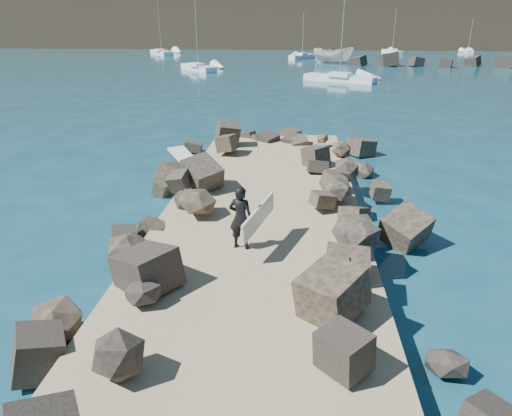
% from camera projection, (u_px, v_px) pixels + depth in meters
% --- Properties ---
extents(ground, '(800.00, 800.00, 0.00)m').
position_uv_depth(ground, '(259.00, 242.00, 13.32)').
color(ground, '#0F384C').
rests_on(ground, ground).
extents(jetty, '(6.00, 26.00, 0.60)m').
position_uv_depth(jetty, '(252.00, 268.00, 11.36)').
color(jetty, '#8C7759').
rests_on(jetty, ground).
extents(riprap_left, '(2.60, 22.00, 1.00)m').
position_uv_depth(riprap_left, '(145.00, 247.00, 11.98)').
color(riprap_left, black).
rests_on(riprap_left, ground).
extents(riprap_right, '(2.60, 22.00, 1.00)m').
position_uv_depth(riprap_right, '(368.00, 256.00, 11.51)').
color(riprap_right, black).
rests_on(riprap_right, ground).
extents(surfboard_resting, '(2.12, 2.46, 0.09)m').
position_uv_depth(surfboard_resting, '(190.00, 166.00, 16.80)').
color(surfboard_resting, white).
rests_on(surfboard_resting, riprap_left).
extents(boat_imported, '(6.37, 3.88, 2.31)m').
position_uv_depth(boat_imported, '(333.00, 55.00, 67.13)').
color(boat_imported, white).
rests_on(boat_imported, ground).
extents(surfer_with_board, '(1.11, 2.00, 1.66)m').
position_uv_depth(surfer_with_board, '(243.00, 218.00, 11.40)').
color(surfer_with_board, black).
rests_on(surfer_with_board, jetty).
extents(sailboat_f, '(1.66, 5.10, 6.25)m').
position_uv_depth(sailboat_f, '(468.00, 51.00, 87.77)').
color(sailboat_f, white).
rests_on(sailboat_f, ground).
extents(sailboat_e, '(6.13, 7.93, 9.89)m').
position_uv_depth(sailboat_e, '(161.00, 52.00, 84.58)').
color(sailboat_e, white).
rests_on(sailboat_e, ground).
extents(sailboat_c, '(7.50, 5.03, 9.11)m').
position_uv_depth(sailboat_c, '(340.00, 78.00, 47.45)').
color(sailboat_c, white).
rests_on(sailboat_c, ground).
extents(sailboat_b, '(4.52, 5.61, 7.30)m').
position_uv_depth(sailboat_b, '(302.00, 56.00, 75.14)').
color(sailboat_b, white).
rests_on(sailboat_b, ground).
extents(sailboat_a, '(5.65, 6.51, 8.55)m').
position_uv_depth(sailboat_a, '(198.00, 68.00, 57.75)').
color(sailboat_a, white).
rests_on(sailboat_a, ground).
extents(sailboat_d, '(2.94, 6.68, 7.93)m').
position_uv_depth(sailboat_d, '(392.00, 52.00, 86.09)').
color(sailboat_d, white).
rests_on(sailboat_d, ground).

